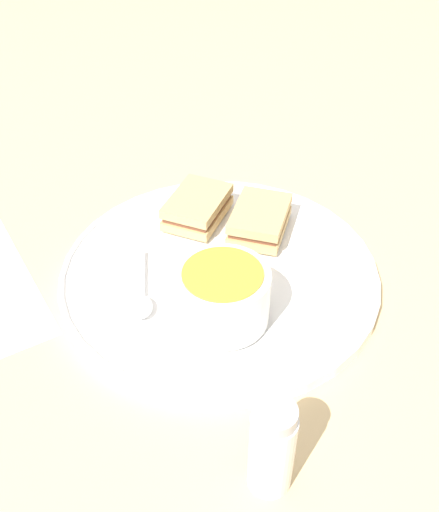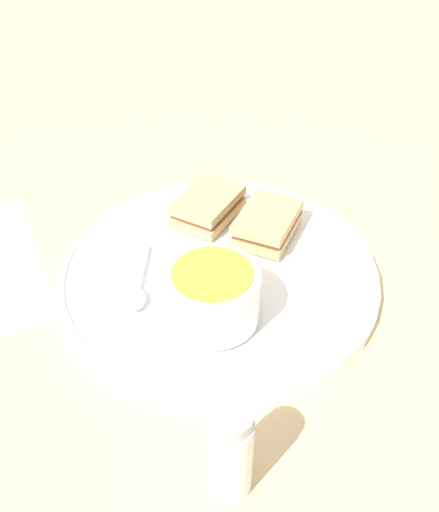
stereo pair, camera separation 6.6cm
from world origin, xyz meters
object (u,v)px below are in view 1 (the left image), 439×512
(sandwich_half_near, at_px, (260,220))
(salt_shaker, at_px, (272,448))
(spoon, at_px, (141,301))
(soup_bowl, at_px, (223,295))
(sandwich_half_far, at_px, (197,207))

(sandwich_half_near, distance_m, salt_shaker, 0.32)
(spoon, bearing_deg, salt_shaker, 28.05)
(soup_bowl, height_order, spoon, soup_bowl)
(sandwich_half_far, bearing_deg, salt_shaker, 74.02)
(spoon, bearing_deg, soup_bowl, 73.01)
(sandwich_half_near, height_order, salt_shaker, salt_shaker)
(spoon, bearing_deg, sandwich_half_far, 155.49)
(spoon, xyz_separation_m, salt_shaker, (-0.02, 0.22, 0.03))
(sandwich_half_near, relative_size, salt_shaker, 1.11)
(sandwich_half_near, bearing_deg, salt_shaker, 61.44)
(spoon, distance_m, sandwich_half_far, 0.16)
(spoon, xyz_separation_m, sandwich_half_far, (-0.12, -0.11, 0.01))
(soup_bowl, relative_size, sandwich_half_near, 0.89)
(soup_bowl, relative_size, sandwich_half_far, 0.89)
(soup_bowl, bearing_deg, sandwich_half_far, -107.30)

